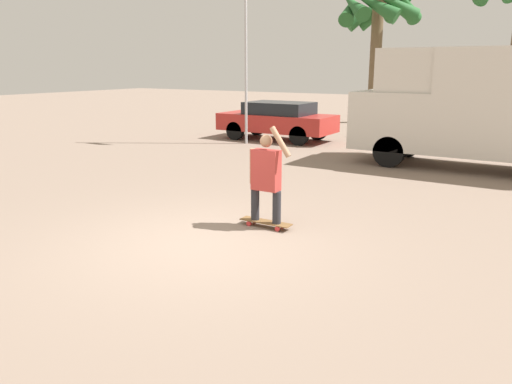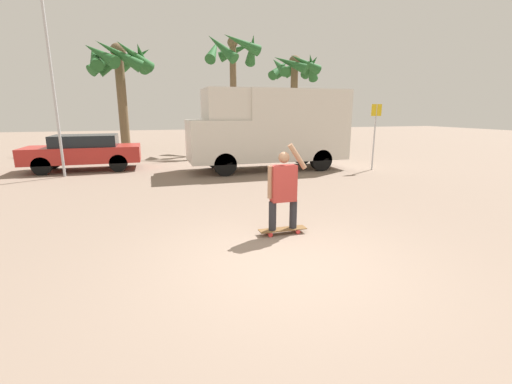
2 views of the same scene
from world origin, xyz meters
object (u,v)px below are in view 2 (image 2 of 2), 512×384
(parked_car_red, at_px, (84,151))
(palm_tree_near_van, at_px, (295,71))
(person_skateboarder, at_px, (283,187))
(camper_van, at_px, (271,127))
(palm_tree_center_background, at_px, (233,56))
(palm_tree_far_left, at_px, (119,63))
(skateboard, at_px, (283,230))
(street_sign, at_px, (375,128))
(flagpole, at_px, (50,42))

(parked_car_red, height_order, palm_tree_near_van, palm_tree_near_van)
(person_skateboarder, relative_size, palm_tree_near_van, 0.26)
(camper_van, relative_size, palm_tree_center_background, 0.96)
(parked_car_red, bearing_deg, palm_tree_far_left, 81.74)
(person_skateboarder, bearing_deg, skateboard, -0.00)
(skateboard, distance_m, parked_car_red, 10.18)
(skateboard, xyz_separation_m, palm_tree_near_van, (7.57, 17.24, 4.86))
(palm_tree_far_left, relative_size, street_sign, 2.45)
(palm_tree_far_left, bearing_deg, palm_tree_center_background, -25.83)
(skateboard, relative_size, palm_tree_near_van, 0.15)
(camper_van, height_order, palm_tree_center_background, palm_tree_center_background)
(palm_tree_near_van, height_order, palm_tree_center_background, palm_tree_center_background)
(palm_tree_near_van, distance_m, street_sign, 12.05)
(camper_van, xyz_separation_m, palm_tree_center_background, (0.07, 6.39, 3.47))
(person_skateboarder, height_order, street_sign, street_sign)
(skateboard, xyz_separation_m, camper_van, (2.22, 7.04, 1.58))
(palm_tree_center_background, distance_m, flagpole, 9.47)
(skateboard, relative_size, palm_tree_far_left, 0.15)
(flagpole, bearing_deg, palm_tree_center_background, 37.77)
(palm_tree_center_background, bearing_deg, skateboard, -99.65)
(skateboard, height_order, street_sign, street_sign)
(camper_van, xyz_separation_m, parked_car_red, (-6.99, 1.93, -0.92))
(palm_tree_center_background, xyz_separation_m, flagpole, (-7.47, -5.79, -0.70))
(person_skateboarder, xyz_separation_m, flagpole, (-5.18, 7.64, 3.52))
(parked_car_red, distance_m, palm_tree_near_van, 15.43)
(person_skateboarder, bearing_deg, camper_van, 72.50)
(person_skateboarder, distance_m, parked_car_red, 10.16)
(palm_tree_near_van, xyz_separation_m, palm_tree_center_background, (-5.28, -3.82, 0.18))
(camper_van, height_order, palm_tree_near_van, palm_tree_near_van)
(camper_van, bearing_deg, person_skateboarder, -107.50)
(palm_tree_center_background, height_order, palm_tree_far_left, palm_tree_center_background)
(palm_tree_near_van, height_order, flagpole, flagpole)
(parked_car_red, bearing_deg, palm_tree_center_background, 32.28)
(camper_van, xyz_separation_m, palm_tree_near_van, (5.35, 10.20, 3.28))
(palm_tree_near_van, distance_m, palm_tree_center_background, 6.52)
(camper_van, relative_size, parked_car_red, 1.46)
(camper_van, height_order, palm_tree_far_left, palm_tree_far_left)
(skateboard, xyz_separation_m, parked_car_red, (-4.77, 8.97, 0.66))
(skateboard, relative_size, person_skateboarder, 0.57)
(person_skateboarder, height_order, palm_tree_center_background, palm_tree_center_background)
(parked_car_red, relative_size, palm_tree_near_van, 0.68)
(street_sign, bearing_deg, palm_tree_center_background, 116.02)
(skateboard, height_order, person_skateboarder, person_skateboarder)
(palm_tree_far_left, height_order, street_sign, palm_tree_far_left)
(person_skateboarder, bearing_deg, palm_tree_far_left, 102.77)
(person_skateboarder, xyz_separation_m, palm_tree_far_left, (-3.70, 16.32, 4.03))
(skateboard, height_order, palm_tree_center_background, palm_tree_center_background)
(flagpole, bearing_deg, person_skateboarder, -55.84)
(palm_tree_near_van, height_order, street_sign, palm_tree_near_van)
(person_skateboarder, bearing_deg, parked_car_red, 117.98)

